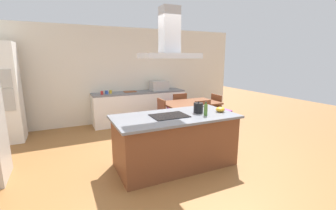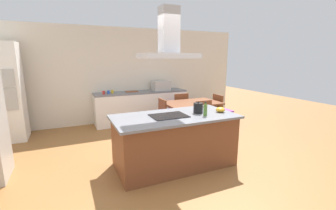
{
  "view_description": "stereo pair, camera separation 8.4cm",
  "coord_description": "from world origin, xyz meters",
  "px_view_note": "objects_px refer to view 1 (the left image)",
  "views": [
    {
      "loc": [
        -1.7,
        -3.31,
        1.87
      ],
      "look_at": [
        0.05,
        0.4,
        1.0
      ],
      "focal_mm": 24.19,
      "sensor_mm": 36.0,
      "label": 1
    },
    {
      "loc": [
        -1.63,
        -3.35,
        1.87
      ],
      "look_at": [
        0.05,
        0.4,
        1.0
      ],
      "focal_mm": 24.19,
      "sensor_mm": 36.0,
      "label": 2
    }
  ],
  "objects_px": {
    "wall_oven_stack": "(2,93)",
    "chair_facing_back_wall": "(178,106)",
    "olive_oil_bottle": "(206,110)",
    "coffee_mug_yellow": "(111,92)",
    "tea_kettle": "(198,108)",
    "cutting_board": "(130,92)",
    "dining_table": "(190,105)",
    "coffee_mug_blue": "(107,92)",
    "coffee_mug_red": "(102,93)",
    "range_hood": "(169,42)",
    "countertop_microwave": "(159,86)",
    "chair_facing_island": "(205,117)",
    "mixing_bowl": "(220,109)",
    "chair_at_left_end": "(157,115)",
    "chair_at_right_end": "(219,108)"
  },
  "relations": [
    {
      "from": "mixing_bowl",
      "to": "chair_facing_back_wall",
      "type": "bearing_deg",
      "value": 80.86
    },
    {
      "from": "coffee_mug_blue",
      "to": "tea_kettle",
      "type": "bearing_deg",
      "value": -69.29
    },
    {
      "from": "wall_oven_stack",
      "to": "countertop_microwave",
      "type": "bearing_deg",
      "value": 3.49
    },
    {
      "from": "tea_kettle",
      "to": "coffee_mug_red",
      "type": "bearing_deg",
      "value": 113.27
    },
    {
      "from": "countertop_microwave",
      "to": "cutting_board",
      "type": "relative_size",
      "value": 1.47
    },
    {
      "from": "countertop_microwave",
      "to": "wall_oven_stack",
      "type": "bearing_deg",
      "value": -176.51
    },
    {
      "from": "coffee_mug_blue",
      "to": "coffee_mug_red",
      "type": "bearing_deg",
      "value": -161.33
    },
    {
      "from": "olive_oil_bottle",
      "to": "dining_table",
      "type": "xyz_separation_m",
      "value": [
        0.77,
        1.78,
        -0.33
      ]
    },
    {
      "from": "chair_at_left_end",
      "to": "chair_facing_back_wall",
      "type": "bearing_deg",
      "value": 36.01
    },
    {
      "from": "cutting_board",
      "to": "chair_facing_island",
      "type": "height_order",
      "value": "cutting_board"
    },
    {
      "from": "olive_oil_bottle",
      "to": "countertop_microwave",
      "type": "bearing_deg",
      "value": 81.38
    },
    {
      "from": "chair_facing_back_wall",
      "to": "chair_at_right_end",
      "type": "bearing_deg",
      "value": -36.01
    },
    {
      "from": "cutting_board",
      "to": "chair_at_right_end",
      "type": "relative_size",
      "value": 0.38
    },
    {
      "from": "tea_kettle",
      "to": "wall_oven_stack",
      "type": "relative_size",
      "value": 0.1
    },
    {
      "from": "olive_oil_bottle",
      "to": "chair_at_left_end",
      "type": "xyz_separation_m",
      "value": [
        -0.15,
        1.78,
        -0.49
      ]
    },
    {
      "from": "cutting_board",
      "to": "dining_table",
      "type": "distance_m",
      "value": 1.83
    },
    {
      "from": "dining_table",
      "to": "range_hood",
      "type": "relative_size",
      "value": 1.56
    },
    {
      "from": "olive_oil_bottle",
      "to": "cutting_board",
      "type": "height_order",
      "value": "olive_oil_bottle"
    },
    {
      "from": "mixing_bowl",
      "to": "dining_table",
      "type": "distance_m",
      "value": 1.73
    },
    {
      "from": "wall_oven_stack",
      "to": "chair_facing_back_wall",
      "type": "xyz_separation_m",
      "value": [
        4.13,
        -0.43,
        -0.59
      ]
    },
    {
      "from": "mixing_bowl",
      "to": "countertop_microwave",
      "type": "height_order",
      "value": "countertop_microwave"
    },
    {
      "from": "dining_table",
      "to": "chair_at_left_end",
      "type": "xyz_separation_m",
      "value": [
        -0.92,
        0.0,
        -0.16
      ]
    },
    {
      "from": "coffee_mug_yellow",
      "to": "range_hood",
      "type": "xyz_separation_m",
      "value": [
        0.39,
        -2.9,
        1.16
      ]
    },
    {
      "from": "countertop_microwave",
      "to": "coffee_mug_yellow",
      "type": "distance_m",
      "value": 1.44
    },
    {
      "from": "coffee_mug_red",
      "to": "dining_table",
      "type": "distance_m",
      "value": 2.36
    },
    {
      "from": "countertop_microwave",
      "to": "range_hood",
      "type": "bearing_deg",
      "value": -109.92
    },
    {
      "from": "coffee_mug_blue",
      "to": "wall_oven_stack",
      "type": "distance_m",
      "value": 2.3
    },
    {
      "from": "chair_at_left_end",
      "to": "dining_table",
      "type": "bearing_deg",
      "value": 0.0
    },
    {
      "from": "tea_kettle",
      "to": "coffee_mug_blue",
      "type": "xyz_separation_m",
      "value": [
        -1.08,
        2.86,
        -0.05
      ]
    },
    {
      "from": "countertop_microwave",
      "to": "chair_facing_back_wall",
      "type": "distance_m",
      "value": 0.9
    },
    {
      "from": "coffee_mug_red",
      "to": "range_hood",
      "type": "relative_size",
      "value": 0.1
    },
    {
      "from": "mixing_bowl",
      "to": "chair_at_left_end",
      "type": "distance_m",
      "value": 1.81
    },
    {
      "from": "olive_oil_bottle",
      "to": "coffee_mug_yellow",
      "type": "distance_m",
      "value": 3.27
    },
    {
      "from": "chair_facing_back_wall",
      "to": "chair_at_left_end",
      "type": "distance_m",
      "value": 1.13
    },
    {
      "from": "coffee_mug_blue",
      "to": "cutting_board",
      "type": "bearing_deg",
      "value": 6.39
    },
    {
      "from": "coffee_mug_red",
      "to": "tea_kettle",
      "type": "bearing_deg",
      "value": -66.73
    },
    {
      "from": "olive_oil_bottle",
      "to": "coffee_mug_yellow",
      "type": "height_order",
      "value": "olive_oil_bottle"
    },
    {
      "from": "dining_table",
      "to": "coffee_mug_yellow",
      "type": "bearing_deg",
      "value": 142.12
    },
    {
      "from": "wall_oven_stack",
      "to": "tea_kettle",
      "type": "bearing_deg",
      "value": -38.22
    },
    {
      "from": "wall_oven_stack",
      "to": "dining_table",
      "type": "height_order",
      "value": "wall_oven_stack"
    },
    {
      "from": "coffee_mug_red",
      "to": "coffee_mug_yellow",
      "type": "height_order",
      "value": "same"
    },
    {
      "from": "coffee_mug_red",
      "to": "coffee_mug_blue",
      "type": "height_order",
      "value": "same"
    },
    {
      "from": "coffee_mug_blue",
      "to": "dining_table",
      "type": "distance_m",
      "value": 2.28
    },
    {
      "from": "dining_table",
      "to": "coffee_mug_red",
      "type": "bearing_deg",
      "value": 147.51
    },
    {
      "from": "olive_oil_bottle",
      "to": "coffee_mug_red",
      "type": "relative_size",
      "value": 2.64
    },
    {
      "from": "olive_oil_bottle",
      "to": "chair_facing_back_wall",
      "type": "height_order",
      "value": "olive_oil_bottle"
    },
    {
      "from": "tea_kettle",
      "to": "chair_facing_back_wall",
      "type": "distance_m",
      "value": 2.4
    },
    {
      "from": "mixing_bowl",
      "to": "coffee_mug_yellow",
      "type": "height_order",
      "value": "same"
    },
    {
      "from": "tea_kettle",
      "to": "mixing_bowl",
      "type": "relative_size",
      "value": 1.36
    },
    {
      "from": "olive_oil_bottle",
      "to": "coffee_mug_red",
      "type": "distance_m",
      "value": 3.27
    }
  ]
}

